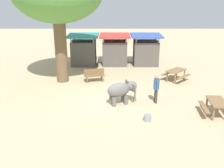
{
  "coord_description": "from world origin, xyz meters",
  "views": [
    {
      "loc": [
        0.27,
        -13.84,
        6.05
      ],
      "look_at": [
        0.32,
        0.92,
        0.8
      ],
      "focal_mm": 42.84,
      "sensor_mm": 36.0,
      "label": 1
    }
  ],
  "objects_px": {
    "wooden_bench": "(94,75)",
    "picnic_table_near": "(216,104)",
    "picnic_table_far": "(175,73)",
    "market_stall_teal": "(83,51)",
    "feed_bucket": "(147,118)",
    "market_stall_red": "(114,51)",
    "market_stall_blue": "(145,51)",
    "person_handler": "(155,87)",
    "elephant": "(121,90)"
  },
  "relations": [
    {
      "from": "person_handler",
      "to": "feed_bucket",
      "type": "distance_m",
      "value": 2.48
    },
    {
      "from": "picnic_table_near",
      "to": "market_stall_red",
      "type": "distance_m",
      "value": 10.96
    },
    {
      "from": "picnic_table_near",
      "to": "picnic_table_far",
      "type": "xyz_separation_m",
      "value": [
        -0.83,
        5.43,
        0.0
      ]
    },
    {
      "from": "picnic_table_near",
      "to": "market_stall_red",
      "type": "xyz_separation_m",
      "value": [
        -5.05,
        9.71,
        0.55
      ]
    },
    {
      "from": "elephant",
      "to": "feed_bucket",
      "type": "relative_size",
      "value": 4.91
    },
    {
      "from": "market_stall_red",
      "to": "market_stall_blue",
      "type": "xyz_separation_m",
      "value": [
        2.6,
        0.0,
        0.0
      ]
    },
    {
      "from": "market_stall_red",
      "to": "market_stall_teal",
      "type": "bearing_deg",
      "value": 180.0
    },
    {
      "from": "market_stall_blue",
      "to": "picnic_table_far",
      "type": "bearing_deg",
      "value": -69.24
    },
    {
      "from": "person_handler",
      "to": "market_stall_red",
      "type": "distance_m",
      "value": 8.41
    },
    {
      "from": "elephant",
      "to": "market_stall_teal",
      "type": "relative_size",
      "value": 0.7
    },
    {
      "from": "market_stall_teal",
      "to": "person_handler",
      "type": "bearing_deg",
      "value": -59.2
    },
    {
      "from": "elephant",
      "to": "picnic_table_near",
      "type": "xyz_separation_m",
      "value": [
        4.74,
        -1.48,
        -0.21
      ]
    },
    {
      "from": "picnic_table_far",
      "to": "market_stall_teal",
      "type": "relative_size",
      "value": 0.84
    },
    {
      "from": "picnic_table_near",
      "to": "picnic_table_far",
      "type": "bearing_deg",
      "value": 12.37
    },
    {
      "from": "elephant",
      "to": "person_handler",
      "type": "height_order",
      "value": "person_handler"
    },
    {
      "from": "person_handler",
      "to": "market_stall_teal",
      "type": "height_order",
      "value": "market_stall_teal"
    },
    {
      "from": "market_stall_blue",
      "to": "picnic_table_near",
      "type": "bearing_deg",
      "value": -75.83
    },
    {
      "from": "elephant",
      "to": "market_stall_red",
      "type": "distance_m",
      "value": 8.25
    },
    {
      "from": "picnic_table_near",
      "to": "feed_bucket",
      "type": "height_order",
      "value": "picnic_table_near"
    },
    {
      "from": "picnic_table_far",
      "to": "market_stall_red",
      "type": "xyz_separation_m",
      "value": [
        -4.22,
        4.28,
        0.55
      ]
    },
    {
      "from": "elephant",
      "to": "picnic_table_near",
      "type": "distance_m",
      "value": 4.97
    },
    {
      "from": "market_stall_blue",
      "to": "feed_bucket",
      "type": "relative_size",
      "value": 7.0
    },
    {
      "from": "feed_bucket",
      "to": "wooden_bench",
      "type": "bearing_deg",
      "value": 116.63
    },
    {
      "from": "picnic_table_near",
      "to": "picnic_table_far",
      "type": "relative_size",
      "value": 0.76
    },
    {
      "from": "wooden_bench",
      "to": "market_stall_teal",
      "type": "xyz_separation_m",
      "value": [
        -1.16,
        4.48,
        0.67
      ]
    },
    {
      "from": "picnic_table_far",
      "to": "market_stall_blue",
      "type": "relative_size",
      "value": 0.84
    },
    {
      "from": "person_handler",
      "to": "picnic_table_near",
      "type": "bearing_deg",
      "value": 144.8
    },
    {
      "from": "wooden_bench",
      "to": "market_stall_blue",
      "type": "xyz_separation_m",
      "value": [
        4.04,
        4.48,
        0.67
      ]
    },
    {
      "from": "elephant",
      "to": "picnic_table_near",
      "type": "relative_size",
      "value": 1.11
    },
    {
      "from": "wooden_bench",
      "to": "feed_bucket",
      "type": "relative_size",
      "value": 4.04
    },
    {
      "from": "person_handler",
      "to": "wooden_bench",
      "type": "xyz_separation_m",
      "value": [
        -3.67,
        3.62,
        -0.48
      ]
    },
    {
      "from": "picnic_table_far",
      "to": "market_stall_red",
      "type": "bearing_deg",
      "value": 89.34
    },
    {
      "from": "picnic_table_near",
      "to": "market_stall_teal",
      "type": "distance_m",
      "value": 12.37
    },
    {
      "from": "market_stall_teal",
      "to": "market_stall_red",
      "type": "height_order",
      "value": "same"
    },
    {
      "from": "elephant",
      "to": "feed_bucket",
      "type": "xyz_separation_m",
      "value": [
        1.19,
        -2.11,
        -0.63
      ]
    },
    {
      "from": "elephant",
      "to": "picnic_table_far",
      "type": "relative_size",
      "value": 0.84
    },
    {
      "from": "person_handler",
      "to": "wooden_bench",
      "type": "distance_m",
      "value": 5.18
    },
    {
      "from": "market_stall_teal",
      "to": "picnic_table_far",
      "type": "bearing_deg",
      "value": -32.09
    },
    {
      "from": "elephant",
      "to": "feed_bucket",
      "type": "height_order",
      "value": "elephant"
    },
    {
      "from": "elephant",
      "to": "market_stall_red",
      "type": "relative_size",
      "value": 0.7
    },
    {
      "from": "market_stall_teal",
      "to": "feed_bucket",
      "type": "height_order",
      "value": "market_stall_teal"
    },
    {
      "from": "market_stall_teal",
      "to": "market_stall_red",
      "type": "xyz_separation_m",
      "value": [
        2.6,
        0.0,
        0.0
      ]
    },
    {
      "from": "wooden_bench",
      "to": "feed_bucket",
      "type": "bearing_deg",
      "value": 102.92
    },
    {
      "from": "person_handler",
      "to": "picnic_table_far",
      "type": "height_order",
      "value": "person_handler"
    },
    {
      "from": "person_handler",
      "to": "market_stall_blue",
      "type": "relative_size",
      "value": 0.64
    },
    {
      "from": "person_handler",
      "to": "picnic_table_far",
      "type": "relative_size",
      "value": 0.77
    },
    {
      "from": "wooden_bench",
      "to": "feed_bucket",
      "type": "distance_m",
      "value": 6.56
    },
    {
      "from": "elephant",
      "to": "feed_bucket",
      "type": "bearing_deg",
      "value": -84.87
    },
    {
      "from": "wooden_bench",
      "to": "picnic_table_near",
      "type": "xyz_separation_m",
      "value": [
        6.49,
        -5.23,
        0.12
      ]
    },
    {
      "from": "market_stall_blue",
      "to": "person_handler",
      "type": "bearing_deg",
      "value": -92.6
    }
  ]
}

